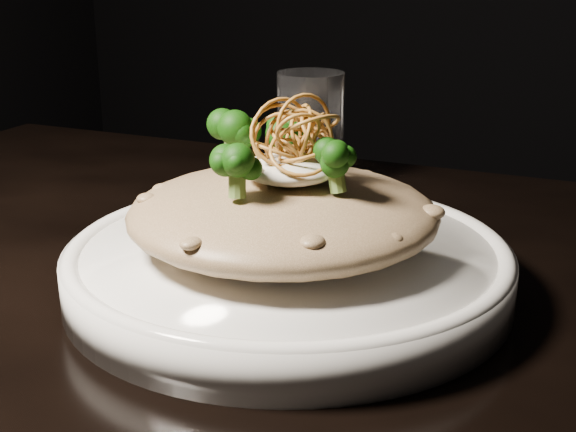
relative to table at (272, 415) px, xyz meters
The scene contains 7 objects.
table is the anchor object (origin of this frame).
plate 0.10m from the table, 92.98° to the left, with size 0.31×0.31×0.03m, color white.
risotto 0.14m from the table, 100.60° to the left, with size 0.22×0.22×0.05m, color brown.
broccoli 0.19m from the table, 98.74° to the left, with size 0.13×0.13×0.05m, color black, non-canonical shape.
cheese 0.17m from the table, 91.49° to the left, with size 0.07×0.07×0.02m, color silver.
shallots 0.20m from the table, 84.90° to the left, with size 0.06×0.06×0.04m, color brown, non-canonical shape.
drinking_glass 0.32m from the table, 106.89° to the left, with size 0.07×0.07×0.12m, color silver.
Camera 1 is at (0.21, -0.44, 0.98)m, focal length 50.00 mm.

